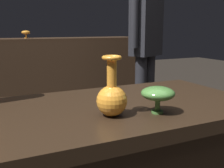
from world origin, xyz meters
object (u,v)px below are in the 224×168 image
shelf_vase_center (26,33)px  vase_left_accent (158,94)px  vase_centerpiece (112,97)px  visitor_near_right (146,38)px

shelf_vase_center → vase_left_accent: bearing=-87.5°
vase_centerpiece → vase_left_accent: 0.17m
shelf_vase_center → vase_centerpiece: bearing=-91.4°
vase_centerpiece → vase_left_accent: vase_centerpiece is taller
shelf_vase_center → visitor_near_right: 1.37m
vase_centerpiece → vase_left_accent: size_ratio=1.73×
vase_left_accent → vase_centerpiece: bearing=165.7°
vase_left_accent → visitor_near_right: size_ratio=0.07×
vase_centerpiece → visitor_near_right: bearing=53.8°
vase_centerpiece → shelf_vase_center: (0.06, 2.37, 0.18)m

